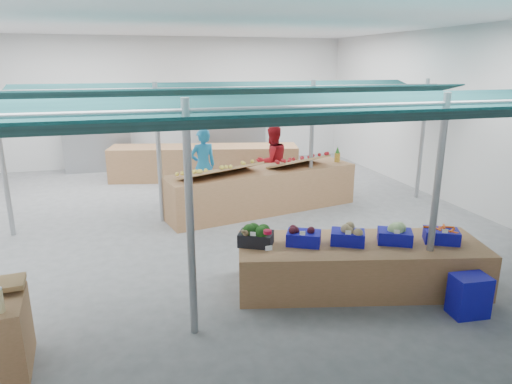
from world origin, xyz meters
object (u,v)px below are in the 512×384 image
at_px(vendor_left, 203,166).
at_px(crate_stack, 469,296).
at_px(veg_counter, 359,265).
at_px(fruit_counter, 262,190).
at_px(vendor_right, 272,161).

bearing_deg(vendor_left, crate_stack, 100.09).
relative_size(veg_counter, fruit_counter, 0.81).
bearing_deg(veg_counter, fruit_counter, 108.35).
xyz_separation_m(veg_counter, vendor_right, (0.28, 5.17, 0.55)).
height_order(crate_stack, vendor_left, vendor_left).
height_order(veg_counter, vendor_right, vendor_right).
height_order(veg_counter, fruit_counter, fruit_counter).
xyz_separation_m(veg_counter, fruit_counter, (-0.32, 4.07, 0.13)).
xyz_separation_m(fruit_counter, vendor_right, (0.60, 1.10, 0.43)).
distance_m(veg_counter, vendor_right, 5.21).
bearing_deg(vendor_right, fruit_counter, 49.54).
bearing_deg(crate_stack, veg_counter, 131.45).
distance_m(fruit_counter, vendor_left, 1.68).
bearing_deg(vendor_left, veg_counter, 94.48).
height_order(fruit_counter, vendor_left, vendor_left).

